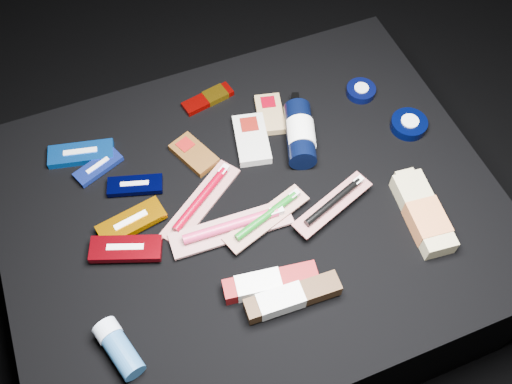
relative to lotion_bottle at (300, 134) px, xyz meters
name	(u,v)px	position (x,y,z in m)	size (l,w,h in m)	color
ground	(252,281)	(-0.15, -0.10, -0.43)	(3.00, 3.00, 0.00)	black
cloth_table	(252,247)	(-0.15, -0.10, -0.23)	(0.98, 0.78, 0.40)	black
luna_bar_0	(81,154)	(-0.44, 0.14, -0.02)	(0.14, 0.08, 0.02)	#0C4DB5
luna_bar_1	(98,167)	(-0.42, 0.09, -0.02)	(0.11, 0.07, 0.01)	#1D35B1
luna_bar_2	(135,185)	(-0.36, 0.02, -0.02)	(0.12, 0.07, 0.01)	black
luna_bar_3	(131,222)	(-0.39, -0.07, -0.01)	(0.14, 0.07, 0.02)	#B26800
luna_bar_4	(126,249)	(-0.41, -0.12, -0.01)	(0.14, 0.09, 0.02)	#6D030B
clif_bar_0	(193,153)	(-0.22, 0.05, -0.02)	(0.09, 0.11, 0.02)	#512F0F
clif_bar_1	(251,137)	(-0.09, 0.04, -0.02)	(0.09, 0.14, 0.02)	beige
clif_bar_2	(270,113)	(-0.03, 0.09, -0.02)	(0.08, 0.11, 0.02)	#9A7C4E
power_bar	(210,98)	(-0.14, 0.18, -0.02)	(0.12, 0.06, 0.01)	#890503
lotion_bottle	(300,134)	(0.00, 0.00, 0.00)	(0.10, 0.19, 0.06)	black
cream_tin_upper	(361,91)	(0.18, 0.07, -0.02)	(0.07, 0.07, 0.02)	black
cream_tin_lower	(409,124)	(0.24, -0.05, -0.02)	(0.08, 0.08, 0.02)	black
bodywash_bottle	(423,215)	(0.15, -0.26, -0.01)	(0.08, 0.19, 0.04)	tan
deodorant_stick	(119,348)	(-0.47, -0.30, -0.01)	(0.07, 0.11, 0.04)	#255484
toothbrush_pack_0	(202,200)	(-0.24, -0.06, -0.02)	(0.20, 0.16, 0.02)	#B8B0AB
toothbrush_pack_1	(233,227)	(-0.21, -0.15, -0.01)	(0.24, 0.07, 0.03)	beige
toothbrush_pack_2	(267,216)	(-0.14, -0.16, -0.01)	(0.19, 0.10, 0.02)	#B6AEAB
toothbrush_pack_3	(334,202)	(-0.01, -0.18, 0.00)	(0.19, 0.10, 0.02)	#A49E9A
toothpaste_carton_red	(266,283)	(-0.19, -0.28, -0.01)	(0.18, 0.06, 0.03)	maroon
toothpaste_carton_green	(288,298)	(-0.17, -0.32, -0.01)	(0.18, 0.05, 0.03)	#3A2411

